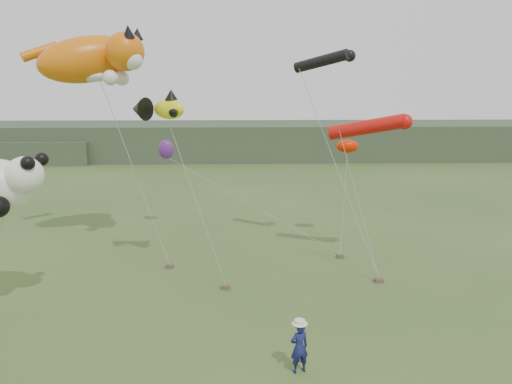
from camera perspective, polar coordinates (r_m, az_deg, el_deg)
ground at (r=17.25m, az=2.44°, el=-16.79°), size 120.00×120.00×0.00m
headland at (r=60.14m, az=-3.68°, el=5.84°), size 90.00×13.00×4.00m
festival_attendant at (r=15.40m, az=4.97°, el=-17.28°), size 0.66×0.54×1.57m
sandbag_anchors at (r=22.04m, az=-2.99°, el=-9.92°), size 15.62×6.55×0.18m
cat_kite at (r=25.87m, az=-17.79°, el=14.34°), size 6.42×4.18×2.96m
fish_kite at (r=21.81m, az=-11.13°, el=9.36°), size 2.74×1.81×1.32m
tube_kites at (r=23.87m, az=11.49°, el=9.90°), size 5.13×3.70×4.20m
misc_kites at (r=27.48m, az=-0.21°, el=5.06°), size 10.93×3.03×1.32m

